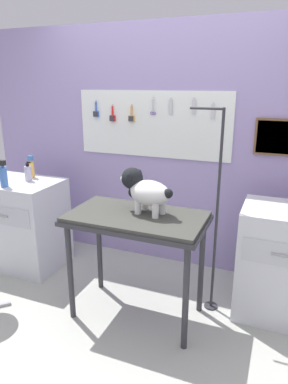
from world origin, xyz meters
name	(u,v)px	position (x,y,z in m)	size (l,w,h in m)	color
ground	(110,336)	(0.00, 0.00, -0.02)	(4.40, 4.00, 0.04)	#ACAFA4
rear_wall_panel	(168,149)	(0.00, 1.28, 1.16)	(4.00, 0.11, 2.30)	#9B8CC1
grooming_table	(136,226)	(0.09, 0.30, 0.75)	(1.02, 0.57, 0.85)	#2D2D33
grooming_arm	(215,222)	(0.61, 0.61, 0.75)	(0.30, 0.11, 1.60)	#2D2D33
dog	(144,190)	(0.13, 0.37, 1.02)	(0.45, 0.27, 0.33)	white
counter_left	(22,223)	(-1.29, 0.63, 0.43)	(0.80, 0.58, 0.87)	silver
cabinet_right	(284,263)	(1.14, 0.74, 0.44)	(0.68, 0.54, 0.88)	silver
pump_bottle_white	(3,176)	(-1.26, 0.44, 0.97)	(0.07, 0.07, 0.24)	#3F71BC
detangler_spray	(28,173)	(-1.19, 0.68, 0.94)	(0.07, 0.07, 0.19)	#B0AABF
spray_bottle_short	(31,168)	(-1.25, 0.80, 0.96)	(0.06, 0.06, 0.22)	gold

